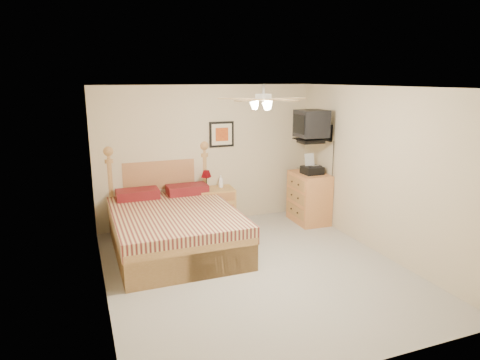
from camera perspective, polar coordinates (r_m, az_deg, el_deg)
The scene contains 17 objects.
floor at distance 6.11m, azimuth 2.06°, elevation -11.85°, with size 4.50×4.50×0.00m, color #9C988D.
ceiling at distance 5.53m, azimuth 2.28°, elevation 12.28°, with size 4.00×4.50×0.04m, color white.
wall_back at distance 7.77m, azimuth -4.38°, elevation 3.31°, with size 4.00×0.04×2.50m, color #C5B491.
wall_front at distance 3.82m, azimuth 15.67°, elevation -7.93°, with size 4.00×0.04×2.50m, color #C5B491.
wall_left at distance 5.26m, azimuth -18.31°, elevation -2.25°, with size 0.04×4.50×2.50m, color #C5B491.
wall_right at distance 6.72m, azimuth 18.05°, elevation 1.09°, with size 0.04×4.50×2.50m, color #C5B491.
bed at distance 6.60m, azimuth -8.81°, elevation -2.98°, with size 1.80×2.36×1.53m, color #A67538, non-canonical shape.
nightstand at distance 7.77m, azimuth -3.20°, elevation -3.56°, with size 0.63×0.47×0.68m, color #A27536.
table_lamp at distance 7.61m, azimuth -4.51°, elevation 0.04°, with size 0.19×0.19×0.34m, color #530309, non-canonical shape.
lotion_bottle at distance 7.72m, azimuth -2.58°, elevation -0.18°, with size 0.09×0.09×0.22m, color white.
framed_picture at distance 7.77m, azimuth -2.47°, elevation 6.11°, with size 0.46×0.04×0.46m, color black.
dresser at distance 7.99m, azimuth 9.19°, elevation -2.33°, with size 0.54×0.78×0.93m, color #B7703D.
fax_machine at distance 7.79m, azimuth 9.63°, elevation 2.09°, with size 0.34×0.36×0.36m, color black, non-canonical shape.
magazine_lower at distance 8.06m, azimuth 8.46°, elevation 1.30°, with size 0.19×0.25×0.02m, color #AA9D89.
magazine_upper at distance 8.08m, azimuth 8.37°, elevation 1.49°, with size 0.20×0.27×0.02m, color gray.
wall_tv at distance 7.57m, azimuth 10.49°, elevation 7.15°, with size 0.56×0.46×0.58m, color black, non-canonical shape.
ceiling_fan at distance 5.35m, azimuth 3.13°, elevation 10.74°, with size 1.14×1.14×0.28m, color white, non-canonical shape.
Camera 1 is at (-2.18, -5.08, 2.61)m, focal length 32.00 mm.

